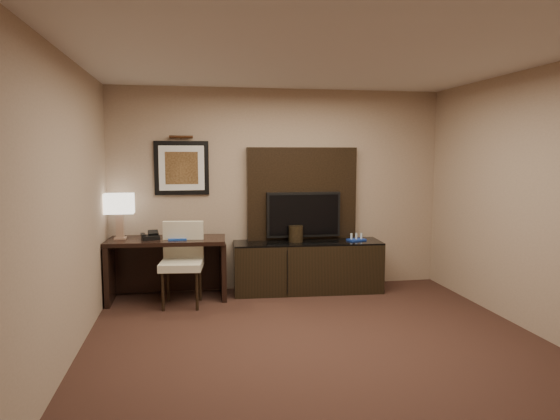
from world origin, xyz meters
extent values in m
cube|color=#321C16|center=(0.00, 0.00, -0.01)|extent=(4.50, 5.00, 0.01)
cube|color=silver|center=(0.00, 0.00, 2.70)|extent=(4.50, 5.00, 0.01)
cube|color=#9C836A|center=(0.00, 2.50, 1.35)|extent=(4.50, 0.01, 2.70)
cube|color=#9C836A|center=(0.00, -2.50, 1.35)|extent=(4.50, 0.01, 2.70)
cube|color=#9C836A|center=(-2.25, 0.00, 1.35)|extent=(0.01, 5.00, 2.70)
cube|color=#9C836A|center=(2.25, 0.00, 1.35)|extent=(0.01, 5.00, 2.70)
cube|color=black|center=(-1.50, 2.15, 0.39)|extent=(1.49, 0.73, 0.78)
cube|color=black|center=(0.33, 2.20, 0.34)|extent=(1.99, 0.66, 0.67)
cube|color=black|center=(0.30, 2.44, 1.27)|extent=(1.50, 0.12, 1.30)
cube|color=black|center=(0.30, 2.34, 1.02)|extent=(1.00, 0.08, 0.60)
cube|color=black|center=(-1.30, 2.48, 1.65)|extent=(0.70, 0.04, 0.70)
cylinder|color=#3D2313|center=(-1.30, 2.44, 2.05)|extent=(0.04, 0.04, 0.30)
cube|color=#1941A5|center=(-1.37, 2.12, 0.79)|extent=(0.23, 0.30, 0.02)
imported|color=#BAB692|center=(-1.37, 2.15, 0.90)|extent=(0.17, 0.07, 0.24)
cylinder|color=silver|center=(-1.09, 2.20, 0.87)|extent=(0.06, 0.06, 0.18)
cylinder|color=black|center=(0.17, 2.23, 0.78)|extent=(0.22, 0.22, 0.21)
camera|label=1|loc=(-1.18, -4.17, 1.83)|focal=32.00mm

